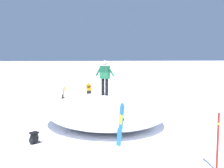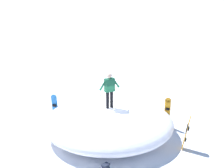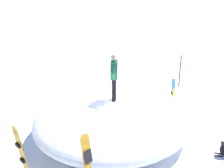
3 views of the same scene
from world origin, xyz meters
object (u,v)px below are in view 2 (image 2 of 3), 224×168
(snowboarder_standing, at_px, (110,88))
(snowboard_tertiary_upright, at_px, (167,112))
(backpack_far, at_px, (99,100))
(snowboard_secondary_upright, at_px, (55,108))
(snowboard_primary_upright, at_px, (187,132))

(snowboarder_standing, height_order, snowboard_tertiary_upright, snowboarder_standing)
(snowboard_tertiary_upright, bearing_deg, backpack_far, -99.86)
(snowboarder_standing, xyz_separation_m, backpack_far, (-2.89, -2.48, -2.12))
(snowboarder_standing, distance_m, snowboard_secondary_upright, 3.41)
(backpack_far, bearing_deg, snowboarder_standing, 40.70)
(snowboard_primary_upright, xyz_separation_m, backpack_far, (-2.25, -5.90, -0.61))
(snowboarder_standing, height_order, backpack_far, snowboarder_standing)
(snowboard_secondary_upright, relative_size, backpack_far, 2.98)
(backpack_far, bearing_deg, snowboard_tertiary_upright, 80.14)
(snowboarder_standing, relative_size, snowboard_tertiary_upright, 1.00)
(snowboard_primary_upright, relative_size, snowboard_tertiary_upright, 1.00)
(snowboarder_standing, relative_size, backpack_far, 3.09)
(snowboarder_standing, distance_m, snowboard_tertiary_upright, 3.27)
(snowboard_primary_upright, height_order, backpack_far, snowboard_primary_upright)
(snowboard_secondary_upright, bearing_deg, backpack_far, 170.28)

